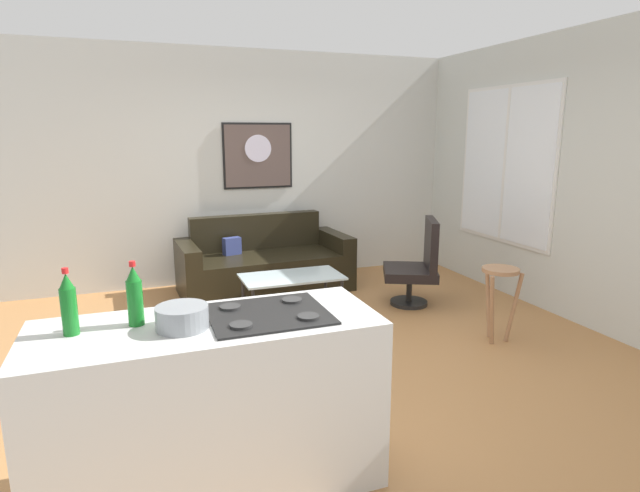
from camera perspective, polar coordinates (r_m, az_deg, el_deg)
name	(u,v)px	position (r m, az deg, el deg)	size (l,w,h in m)	color
ground	(317,351)	(4.56, -0.31, -11.51)	(6.40, 6.40, 0.04)	#B07946
back_wall	(250,168)	(6.52, -7.65, 8.51)	(6.40, 0.05, 2.80)	silver
right_wall	(547,175)	(5.86, 23.71, 7.16)	(0.05, 6.40, 2.80)	silver
couch	(264,266)	(6.15, -6.15, -2.17)	(2.00, 0.97, 0.86)	black
coffee_table	(292,280)	(5.12, -3.12, -3.70)	(0.98, 0.54, 0.45)	silver
armchair	(418,265)	(5.64, 10.70, -2.07)	(0.74, 0.75, 0.94)	black
bar_stool	(500,285)	(4.82, 19.14, -4.10)	(0.36, 0.36, 0.67)	#A67651
kitchen_counter	(212,406)	(2.83, -11.75, -16.82)	(1.70, 0.67, 0.94)	silver
soda_bottle	(69,305)	(2.65, -25.91, -5.84)	(0.07, 0.07, 0.32)	#166F21
soda_bottle_2	(135,296)	(2.66, -19.70, -5.25)	(0.08, 0.08, 0.32)	#166F21
mixing_bowl	(182,318)	(2.57, -14.91, -7.62)	(0.25, 0.25, 0.11)	gray
wall_painting	(258,156)	(6.49, -6.84, 9.84)	(0.86, 0.03, 0.80)	black
window	(505,165)	(6.28, 19.71, 8.36)	(0.03, 1.55, 1.76)	silver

